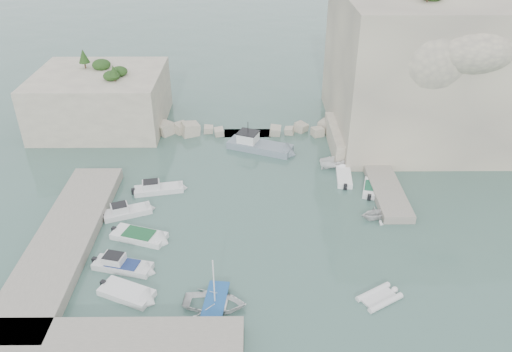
{
  "coord_description": "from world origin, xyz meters",
  "views": [
    {
      "loc": [
        -0.31,
        -36.06,
        27.73
      ],
      "look_at": [
        0.0,
        6.0,
        3.0
      ],
      "focal_mm": 35.0,
      "sensor_mm": 36.0,
      "label": 1
    }
  ],
  "objects_px": {
    "motorboat_a": "(159,191)",
    "rowboat": "(215,306)",
    "motorboat_c": "(140,238)",
    "work_boat": "(260,150)",
    "tender_east_b": "(370,190)",
    "tender_east_d": "(335,167)",
    "motorboat_d": "(123,269)",
    "tender_east_a": "(374,219)",
    "inflatable_dinghy": "(379,299)",
    "tender_east_c": "(344,179)",
    "motorboat_e": "(127,295)",
    "motorboat_b": "(128,214)"
  },
  "relations": [
    {
      "from": "motorboat_a",
      "to": "rowboat",
      "type": "distance_m",
      "value": 17.82
    },
    {
      "from": "motorboat_c",
      "to": "work_boat",
      "type": "height_order",
      "value": "work_boat"
    },
    {
      "from": "rowboat",
      "to": "tender_east_b",
      "type": "height_order",
      "value": "rowboat"
    },
    {
      "from": "tender_east_d",
      "to": "motorboat_a",
      "type": "bearing_deg",
      "value": 86.16
    },
    {
      "from": "motorboat_d",
      "to": "tender_east_a",
      "type": "relative_size",
      "value": 1.9
    },
    {
      "from": "inflatable_dinghy",
      "to": "work_boat",
      "type": "height_order",
      "value": "work_boat"
    },
    {
      "from": "tender_east_b",
      "to": "tender_east_c",
      "type": "bearing_deg",
      "value": 59.91
    },
    {
      "from": "tender_east_a",
      "to": "tender_east_d",
      "type": "bearing_deg",
      "value": -2.86
    },
    {
      "from": "motorboat_d",
      "to": "tender_east_c",
      "type": "relative_size",
      "value": 1.15
    },
    {
      "from": "motorboat_c",
      "to": "tender_east_a",
      "type": "xyz_separation_m",
      "value": [
        21.94,
        2.92,
        0.0
      ]
    },
    {
      "from": "motorboat_e",
      "to": "motorboat_b",
      "type": "bearing_deg",
      "value": 125.93
    },
    {
      "from": "motorboat_d",
      "to": "tender_east_c",
      "type": "distance_m",
      "value": 25.31
    },
    {
      "from": "tender_east_b",
      "to": "inflatable_dinghy",
      "type": "bearing_deg",
      "value": -174.05
    },
    {
      "from": "motorboat_c",
      "to": "tender_east_a",
      "type": "distance_m",
      "value": 22.13
    },
    {
      "from": "tender_east_a",
      "to": "work_boat",
      "type": "relative_size",
      "value": 0.34
    },
    {
      "from": "tender_east_d",
      "to": "work_boat",
      "type": "bearing_deg",
      "value": 44.51
    },
    {
      "from": "tender_east_a",
      "to": "motorboat_a",
      "type": "bearing_deg",
      "value": 60.95
    },
    {
      "from": "motorboat_b",
      "to": "motorboat_d",
      "type": "height_order",
      "value": "same"
    },
    {
      "from": "rowboat",
      "to": "motorboat_a",
      "type": "bearing_deg",
      "value": 29.4
    },
    {
      "from": "tender_east_b",
      "to": "tender_east_a",
      "type": "bearing_deg",
      "value": -171.86
    },
    {
      "from": "motorboat_d",
      "to": "work_boat",
      "type": "xyz_separation_m",
      "value": [
        11.71,
        21.41,
        0.0
      ]
    },
    {
      "from": "motorboat_a",
      "to": "motorboat_c",
      "type": "height_order",
      "value": "motorboat_a"
    },
    {
      "from": "work_boat",
      "to": "tender_east_b",
      "type": "bearing_deg",
      "value": -16.8
    },
    {
      "from": "motorboat_a",
      "to": "inflatable_dinghy",
      "type": "bearing_deg",
      "value": -49.89
    },
    {
      "from": "motorboat_b",
      "to": "work_boat",
      "type": "bearing_deg",
      "value": 24.8
    },
    {
      "from": "motorboat_c",
      "to": "motorboat_d",
      "type": "bearing_deg",
      "value": -79.62
    },
    {
      "from": "rowboat",
      "to": "tender_east_c",
      "type": "distance_m",
      "value": 22.8
    },
    {
      "from": "motorboat_d",
      "to": "tender_east_a",
      "type": "bearing_deg",
      "value": 31.36
    },
    {
      "from": "tender_east_c",
      "to": "work_boat",
      "type": "xyz_separation_m",
      "value": [
        -9.02,
        6.89,
        0.0
      ]
    },
    {
      "from": "rowboat",
      "to": "work_boat",
      "type": "bearing_deg",
      "value": -1.65
    },
    {
      "from": "tender_east_c",
      "to": "tender_east_d",
      "type": "distance_m",
      "value": 2.67
    },
    {
      "from": "motorboat_a",
      "to": "work_boat",
      "type": "height_order",
      "value": "work_boat"
    },
    {
      "from": "motorboat_e",
      "to": "tender_east_a",
      "type": "relative_size",
      "value": 1.64
    },
    {
      "from": "motorboat_e",
      "to": "rowboat",
      "type": "bearing_deg",
      "value": 14.04
    },
    {
      "from": "motorboat_b",
      "to": "tender_east_c",
      "type": "relative_size",
      "value": 1.05
    },
    {
      "from": "tender_east_b",
      "to": "motorboat_a",
      "type": "bearing_deg",
      "value": 105.22
    },
    {
      "from": "inflatable_dinghy",
      "to": "tender_east_b",
      "type": "relative_size",
      "value": 0.88
    },
    {
      "from": "motorboat_b",
      "to": "tender_east_a",
      "type": "bearing_deg",
      "value": -23.31
    },
    {
      "from": "work_boat",
      "to": "motorboat_a",
      "type": "bearing_deg",
      "value": -116.39
    },
    {
      "from": "motorboat_a",
      "to": "work_boat",
      "type": "distance_m",
      "value": 14.16
    },
    {
      "from": "motorboat_c",
      "to": "motorboat_d",
      "type": "distance_m",
      "value": 4.16
    },
    {
      "from": "motorboat_e",
      "to": "tender_east_d",
      "type": "distance_m",
      "value": 27.89
    },
    {
      "from": "tender_east_b",
      "to": "motorboat_d",
      "type": "bearing_deg",
      "value": 132.78
    },
    {
      "from": "tender_east_b",
      "to": "work_boat",
      "type": "distance_m",
      "value": 14.71
    },
    {
      "from": "inflatable_dinghy",
      "to": "rowboat",
      "type": "bearing_deg",
      "value": 152.23
    },
    {
      "from": "motorboat_b",
      "to": "tender_east_b",
      "type": "xyz_separation_m",
      "value": [
        24.43,
        4.21,
        0.0
      ]
    },
    {
      "from": "motorboat_a",
      "to": "motorboat_e",
      "type": "xyz_separation_m",
      "value": [
        -0.07,
        -15.2,
        0.0
      ]
    },
    {
      "from": "motorboat_b",
      "to": "tender_east_d",
      "type": "relative_size",
      "value": 1.24
    },
    {
      "from": "tender_east_a",
      "to": "tender_east_c",
      "type": "relative_size",
      "value": 0.6
    },
    {
      "from": "tender_east_d",
      "to": "work_boat",
      "type": "relative_size",
      "value": 0.47
    }
  ]
}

